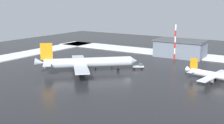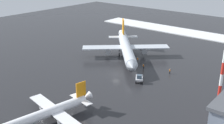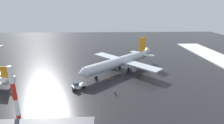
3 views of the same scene
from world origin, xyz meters
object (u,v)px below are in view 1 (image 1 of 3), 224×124
(pushback_tug, at_px, (139,66))
(ground_crew_by_nose_gear, at_px, (112,66))
(antenna_mast, at_px, (175,42))
(airplane_distant_tail, at_px, (218,76))
(ground_crew_mid_apron, at_px, (96,67))
(ground_crew_beside_wing, at_px, (120,62))
(airplane_parked_starboard, at_px, (86,63))
(cargo_hangar, at_px, (180,48))

(pushback_tug, distance_m, ground_crew_by_nose_gear, 11.31)
(pushback_tug, xyz_separation_m, antenna_mast, (-5.61, -26.44, 7.30))
(airplane_distant_tail, distance_m, pushback_tug, 32.72)
(airplane_distant_tail, bearing_deg, ground_crew_mid_apron, -161.33)
(airplane_distant_tail, xyz_separation_m, ground_crew_beside_wing, (44.47, -7.37, -1.49))
(airplane_parked_starboard, xyz_separation_m, ground_crew_by_nose_gear, (-4.99, -11.33, -3.05))
(airplane_distant_tail, height_order, pushback_tug, airplane_distant_tail)
(airplane_parked_starboard, distance_m, antenna_mast, 47.86)
(pushback_tug, xyz_separation_m, cargo_hangar, (-5.23, -35.40, 3.16))
(airplane_distant_tail, relative_size, antenna_mast, 1.45)
(airplane_parked_starboard, bearing_deg, cargo_hangar, 26.01)
(ground_crew_mid_apron, height_order, antenna_mast, antenna_mast)
(ground_crew_beside_wing, relative_size, antenna_mast, 0.10)
(airplane_parked_starboard, relative_size, ground_crew_mid_apron, 19.23)
(pushback_tug, bearing_deg, ground_crew_mid_apron, -177.18)
(antenna_mast, bearing_deg, ground_crew_mid_apron, 61.61)
(pushback_tug, distance_m, ground_crew_beside_wing, 12.64)
(airplane_parked_starboard, relative_size, ground_crew_beside_wing, 19.23)
(airplane_parked_starboard, distance_m, ground_crew_mid_apron, 6.53)
(ground_crew_by_nose_gear, bearing_deg, airplane_parked_starboard, -2.95)
(cargo_hangar, bearing_deg, airplane_distant_tail, 124.68)
(ground_crew_mid_apron, relative_size, ground_crew_beside_wing, 1.00)
(airplane_parked_starboard, relative_size, airplane_distant_tail, 1.32)
(pushback_tug, xyz_separation_m, ground_crew_mid_apron, (14.49, 10.74, -0.31))
(airplane_distant_tail, relative_size, pushback_tug, 4.95)
(ground_crew_beside_wing, relative_size, cargo_hangar, 0.07)
(ground_crew_mid_apron, bearing_deg, ground_crew_by_nose_gear, 108.22)
(airplane_parked_starboard, bearing_deg, ground_crew_mid_apron, 41.77)
(airplane_parked_starboard, bearing_deg, pushback_tug, 4.98)
(pushback_tug, bearing_deg, airplane_distant_tail, -39.32)
(pushback_tug, bearing_deg, ground_crew_by_nose_gear, 173.41)
(antenna_mast, bearing_deg, pushback_tug, 78.03)
(ground_crew_by_nose_gear, relative_size, cargo_hangar, 0.07)
(antenna_mast, bearing_deg, cargo_hangar, -87.62)
(antenna_mast, bearing_deg, ground_crew_by_nose_gear, 63.63)
(pushback_tug, height_order, ground_crew_mid_apron, pushback_tug)
(airplane_distant_tail, distance_m, ground_crew_mid_apron, 47.66)
(pushback_tug, bearing_deg, ground_crew_beside_wing, 126.93)
(airplane_distant_tail, height_order, ground_crew_mid_apron, airplane_distant_tail)
(airplane_distant_tail, xyz_separation_m, pushback_tug, (32.55, -3.18, -1.17))
(airplane_distant_tail, distance_m, ground_crew_by_nose_gear, 42.68)
(ground_crew_beside_wing, distance_m, cargo_hangar, 35.79)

